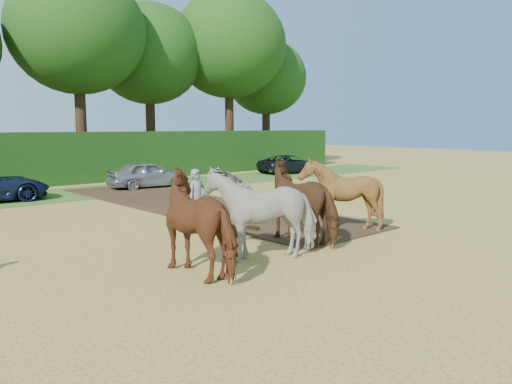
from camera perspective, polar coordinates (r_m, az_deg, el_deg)
ground at (r=15.05m, az=3.61°, el=-5.24°), size 120.00×120.00×0.00m
earth_strip at (r=21.26m, az=-7.21°, el=-1.46°), size 4.50×17.00×0.05m
grass_verge at (r=26.60m, az=-18.62°, el=-0.02°), size 50.00×5.00×0.03m
hedgerow at (r=30.63m, az=-22.15°, el=3.55°), size 46.00×1.60×3.00m
plough_team at (r=13.65m, az=3.05°, el=-1.58°), size 7.67×5.82×2.34m
parked_cars at (r=25.71m, az=-22.12°, el=1.14°), size 34.91×3.36×1.48m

